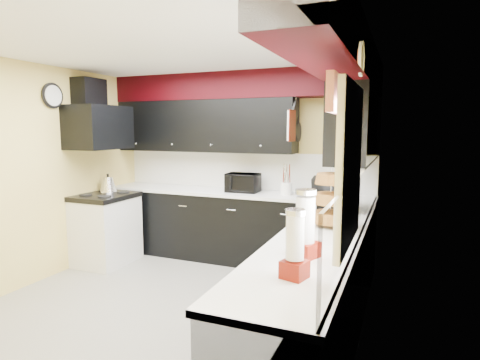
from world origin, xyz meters
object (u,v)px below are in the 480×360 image
(toaster_oven, at_px, (243,183))
(kettle, at_px, (108,184))
(microwave, at_px, (339,194))
(utensil_crock, at_px, (286,189))
(knife_block, at_px, (317,186))

(toaster_oven, height_order, kettle, toaster_oven)
(toaster_oven, relative_size, kettle, 1.91)
(microwave, xyz_separation_m, kettle, (-3.09, 0.11, -0.07))
(microwave, bearing_deg, kettle, 87.47)
(toaster_oven, height_order, microwave, microwave)
(microwave, bearing_deg, utensil_crock, 48.70)
(utensil_crock, bearing_deg, toaster_oven, 178.72)
(utensil_crock, distance_m, knife_block, 0.38)
(utensil_crock, xyz_separation_m, kettle, (-2.34, -0.54, 0.00))
(utensil_crock, distance_m, kettle, 2.40)
(microwave, distance_m, knife_block, 0.82)
(utensil_crock, xyz_separation_m, knife_block, (0.37, 0.08, 0.04))
(toaster_oven, xyz_separation_m, kettle, (-1.74, -0.55, -0.04))
(kettle, bearing_deg, utensil_crock, 12.89)
(microwave, height_order, kettle, microwave)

